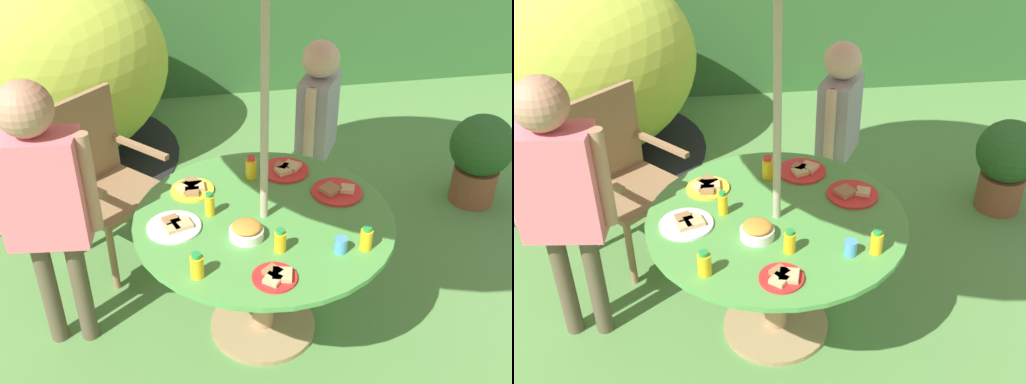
{
  "view_description": "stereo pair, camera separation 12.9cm",
  "coord_description": "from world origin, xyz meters",
  "views": [
    {
      "loc": [
        -0.44,
        -2.25,
        2.35
      ],
      "look_at": [
        -0.02,
        0.1,
        0.79
      ],
      "focal_mm": 42.29,
      "sensor_mm": 36.0,
      "label": 1
    },
    {
      "loc": [
        -0.31,
        -2.27,
        2.35
      ],
      "look_at": [
        -0.02,
        0.1,
        0.79
      ],
      "focal_mm": 42.29,
      "sensor_mm": 36.0,
      "label": 2
    }
  ],
  "objects": [
    {
      "name": "ground_plane",
      "position": [
        0.0,
        0.0,
        -0.01
      ],
      "size": [
        10.0,
        10.0,
        0.02
      ],
      "primitive_type": "cube",
      "color": "#548442"
    },
    {
      "name": "garden_table",
      "position": [
        0.0,
        0.0,
        0.53
      ],
      "size": [
        1.22,
        1.22,
        0.72
      ],
      "color": "tan",
      "rests_on": "ground_plane"
    },
    {
      "name": "wooden_chair",
      "position": [
        -0.81,
        0.84,
        0.54
      ],
      "size": [
        0.69,
        0.69,
        0.98
      ],
      "rotation": [
        0.0,
        0.0,
        0.77
      ],
      "color": "#93704C",
      "rests_on": "ground_plane"
    },
    {
      "name": "dome_tent",
      "position": [
        -1.29,
        2.03,
        0.75
      ],
      "size": [
        2.31,
        2.31,
        1.51
      ],
      "rotation": [
        0.0,
        0.0,
        0.19
      ],
      "color": "#B2C63F",
      "rests_on": "ground_plane"
    },
    {
      "name": "potted_plant",
      "position": [
        1.65,
        0.93,
        0.36
      ],
      "size": [
        0.42,
        0.42,
        0.64
      ],
      "color": "brown",
      "rests_on": "ground_plane"
    },
    {
      "name": "child_in_grey_shirt",
      "position": [
        0.48,
        0.84,
        0.8
      ],
      "size": [
        0.32,
        0.38,
        1.25
      ],
      "rotation": [
        0.0,
        0.0,
        -2.09
      ],
      "color": "navy",
      "rests_on": "ground_plane"
    },
    {
      "name": "child_in_pink_shirt",
      "position": [
        -0.97,
        0.1,
        0.91
      ],
      "size": [
        0.48,
        0.24,
        1.42
      ],
      "rotation": [
        0.0,
        0.0,
        -0.11
      ],
      "color": "brown",
      "rests_on": "ground_plane"
    },
    {
      "name": "snack_bowl",
      "position": [
        -0.11,
        -0.15,
        0.75
      ],
      "size": [
        0.15,
        0.15,
        0.08
      ],
      "color": "white",
      "rests_on": "garden_table"
    },
    {
      "name": "plate_far_right",
      "position": [
        -0.42,
        -0.02,
        0.73
      ],
      "size": [
        0.25,
        0.25,
        0.03
      ],
      "color": "white",
      "rests_on": "garden_table"
    },
    {
      "name": "plate_far_left",
      "position": [
        0.18,
        0.38,
        0.73
      ],
      "size": [
        0.25,
        0.25,
        0.03
      ],
      "color": "red",
      "rests_on": "garden_table"
    },
    {
      "name": "plate_center_back",
      "position": [
        0.39,
        0.13,
        0.73
      ],
      "size": [
        0.25,
        0.25,
        0.03
      ],
      "color": "red",
      "rests_on": "garden_table"
    },
    {
      "name": "plate_near_right",
      "position": [
        -0.31,
        0.27,
        0.73
      ],
      "size": [
        0.22,
        0.22,
        0.03
      ],
      "color": "yellow",
      "rests_on": "garden_table"
    },
    {
      "name": "plate_near_left",
      "position": [
        -0.04,
        -0.44,
        0.73
      ],
      "size": [
        0.19,
        0.19,
        0.03
      ],
      "color": "red",
      "rests_on": "garden_table"
    },
    {
      "name": "juice_bottle_center_front",
      "position": [
        -0.35,
        -0.37,
        0.77
      ],
      "size": [
        0.06,
        0.06,
        0.12
      ],
      "color": "yellow",
      "rests_on": "garden_table"
    },
    {
      "name": "juice_bottle_mid_left",
      "position": [
        0.39,
        -0.32,
        0.77
      ],
      "size": [
        0.05,
        0.05,
        0.12
      ],
      "color": "yellow",
      "rests_on": "garden_table"
    },
    {
      "name": "juice_bottle_mid_right",
      "position": [
        -0.25,
        0.06,
        0.77
      ],
      "size": [
        0.05,
        0.05,
        0.12
      ],
      "color": "yellow",
      "rests_on": "garden_table"
    },
    {
      "name": "juice_bottle_front_edge",
      "position": [
        0.0,
        0.35,
        0.78
      ],
      "size": [
        0.06,
        0.06,
        0.12
      ],
      "color": "yellow",
      "rests_on": "garden_table"
    },
    {
      "name": "juice_bottle_back_edge",
      "position": [
        0.02,
        -0.26,
        0.77
      ],
      "size": [
        0.05,
        0.05,
        0.11
      ],
      "color": "yellow",
      "rests_on": "garden_table"
    },
    {
      "name": "cup_near",
      "position": [
        0.27,
        -0.32,
        0.75
      ],
      "size": [
        0.06,
        0.06,
        0.07
      ],
      "primitive_type": "cylinder",
      "color": "#4C99D8",
      "rests_on": "garden_table"
    }
  ]
}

